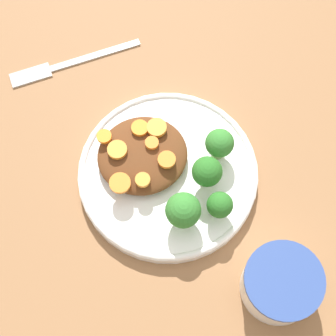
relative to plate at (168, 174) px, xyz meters
The scene contains 17 objects.
ground_plane 0.01m from the plate, ahead, with size 4.00×4.00×0.00m, color #8C603D.
plate is the anchor object (origin of this frame).
dip_bowl 0.21m from the plate, 116.06° to the left, with size 0.10×0.10×0.06m.
stew_mound 0.04m from the plate, 45.39° to the right, with size 0.12×0.11×0.03m, color #5B3319.
broccoli_floret_0 0.07m from the plate, 148.70° to the left, with size 0.04×0.04×0.06m.
broccoli_floret_1 0.08m from the plate, 92.16° to the left, with size 0.05×0.05×0.06m.
broccoli_floret_2 0.09m from the plate, 123.34° to the left, with size 0.03×0.03×0.05m.
broccoli_floret_3 0.08m from the plate, behind, with size 0.04×0.04×0.05m.
carrot_slice_0 0.05m from the plate, 70.39° to the right, with size 0.02×0.02×0.01m, color orange.
carrot_slice_1 0.10m from the plate, 41.20° to the right, with size 0.02×0.02×0.01m, color orange.
carrot_slice_2 0.04m from the plate, 70.21° to the right, with size 0.02×0.02×0.01m, color orange.
carrot_slice_3 0.06m from the plate, 94.89° to the right, with size 0.03×0.03×0.01m, color orange.
carrot_slice_4 0.08m from the plate, 32.89° to the right, with size 0.03×0.03×0.01m, color orange.
carrot_slice_5 0.08m from the plate, ahead, with size 0.03×0.03×0.01m, color orange.
carrot_slice_6 0.07m from the plate, 70.22° to the right, with size 0.02×0.02×0.01m, color orange.
carrot_slice_7 0.05m from the plate, 18.18° to the left, with size 0.02×0.02×0.01m, color orange.
fork 0.24m from the plate, 64.68° to the right, with size 0.20×0.03×0.01m.
Camera 1 is at (0.08, 0.26, 0.72)m, focal length 60.00 mm.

